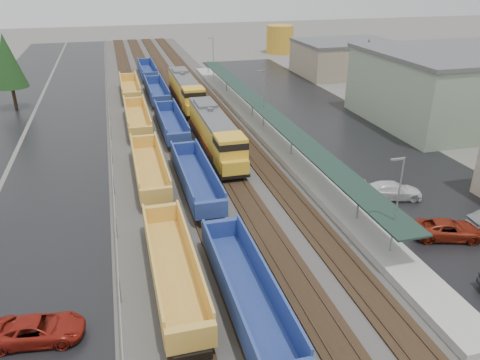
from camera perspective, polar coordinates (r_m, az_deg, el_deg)
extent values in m
cube|color=#302D2B|center=(68.14, -7.49, 7.79)|extent=(20.00, 160.00, 0.08)
cube|color=black|center=(67.62, -12.56, 7.38)|extent=(2.60, 160.00, 0.15)
cube|color=#473326|center=(67.57, -13.18, 7.40)|extent=(0.08, 160.00, 0.07)
cube|color=#473326|center=(67.62, -11.96, 7.53)|extent=(0.08, 160.00, 0.07)
cube|color=black|center=(67.89, -9.17, 7.72)|extent=(2.60, 160.00, 0.15)
cube|color=#473326|center=(67.79, -9.79, 7.75)|extent=(0.08, 160.00, 0.07)
cube|color=#473326|center=(67.93, -8.57, 7.87)|extent=(0.08, 160.00, 0.07)
cube|color=black|center=(68.38, -5.82, 8.03)|extent=(2.60, 160.00, 0.15)
cube|color=#473326|center=(68.25, -6.42, 8.06)|extent=(0.08, 160.00, 0.07)
cube|color=#473326|center=(68.47, -5.22, 8.17)|extent=(0.08, 160.00, 0.07)
cube|color=black|center=(69.11, -2.52, 8.31)|extent=(2.60, 160.00, 0.15)
cube|color=#473326|center=(68.93, -3.11, 8.35)|extent=(0.08, 160.00, 0.07)
cube|color=#473326|center=(69.23, -1.93, 8.44)|extent=(0.08, 160.00, 0.07)
cube|color=black|center=(67.93, -20.16, 6.40)|extent=(10.00, 160.00, 0.02)
cube|color=black|center=(64.27, 10.98, 6.49)|extent=(16.00, 100.00, 0.02)
cube|color=#9E9B93|center=(60.71, 2.84, 6.19)|extent=(3.00, 80.00, 0.70)
cylinder|color=gray|center=(38.93, 14.21, -3.00)|extent=(0.16, 0.16, 2.40)
cylinder|color=gray|center=(51.32, 6.30, 4.42)|extent=(0.16, 0.16, 2.40)
cylinder|color=gray|center=(64.83, 1.51, 8.83)|extent=(0.16, 0.16, 2.40)
cylinder|color=gray|center=(78.88, -1.67, 11.67)|extent=(0.16, 0.16, 2.40)
cylinder|color=gray|center=(93.22, -3.91, 13.62)|extent=(0.16, 0.16, 2.40)
cube|color=#182C25|center=(59.88, 2.90, 8.78)|extent=(2.60, 65.00, 0.15)
cylinder|color=gray|center=(34.26, 18.50, -3.56)|extent=(0.12, 0.12, 8.00)
cube|color=gray|center=(32.42, 18.67, 2.42)|extent=(1.00, 0.15, 0.12)
cylinder|color=gray|center=(59.67, 2.92, 9.52)|extent=(0.12, 0.12, 8.00)
cube|color=gray|center=(58.64, 2.52, 13.17)|extent=(1.00, 0.15, 0.12)
cylinder|color=gray|center=(88.02, -3.27, 14.38)|extent=(0.12, 0.12, 8.00)
cube|color=gray|center=(87.33, -3.67, 16.88)|extent=(1.00, 0.15, 0.12)
cylinder|color=gray|center=(30.87, -14.41, -12.95)|extent=(0.08, 0.08, 2.00)
cylinder|color=gray|center=(37.60, -14.84, -5.68)|extent=(0.08, 0.08, 2.00)
cylinder|color=gray|center=(44.75, -15.13, -0.67)|extent=(0.08, 0.08, 2.00)
cylinder|color=gray|center=(52.14, -15.34, 2.94)|extent=(0.08, 0.08, 2.00)
cylinder|color=gray|center=(59.69, -15.49, 5.65)|extent=(0.08, 0.08, 2.00)
cylinder|color=gray|center=(67.35, -15.61, 7.74)|extent=(0.08, 0.08, 2.00)
cylinder|color=gray|center=(75.08, -15.71, 9.41)|extent=(0.08, 0.08, 2.00)
cylinder|color=gray|center=(82.86, -15.79, 10.76)|extent=(0.08, 0.08, 2.00)
cylinder|color=gray|center=(90.67, -15.86, 11.88)|extent=(0.08, 0.08, 2.00)
cylinder|color=gray|center=(98.52, -15.92, 12.82)|extent=(0.08, 0.08, 2.00)
cylinder|color=gray|center=(106.39, -15.96, 13.63)|extent=(0.08, 0.08, 2.00)
cylinder|color=gray|center=(114.28, -16.01, 14.32)|extent=(0.08, 0.08, 2.00)
cylinder|color=gray|center=(122.18, -16.04, 14.92)|extent=(0.08, 0.08, 2.00)
cylinder|color=gray|center=(130.10, -16.08, 15.45)|extent=(0.08, 0.08, 2.00)
cylinder|color=gray|center=(138.02, -16.11, 15.92)|extent=(0.08, 0.08, 2.00)
cube|color=gray|center=(67.08, -15.71, 8.56)|extent=(0.05, 160.00, 0.05)
cube|color=gray|center=(73.19, 27.21, 10.10)|extent=(30.00, 20.00, 9.00)
cube|color=gray|center=(97.13, 12.71, 14.20)|extent=(18.00, 14.00, 6.00)
cube|color=#59595B|center=(96.64, 12.89, 16.09)|extent=(18.36, 14.28, 0.50)
ellipsoid|color=#4D604B|center=(206.83, -22.15, 17.42)|extent=(154.00, 110.00, 19.80)
ellipsoid|color=#4D604B|center=(221.04, -2.60, 19.42)|extent=(196.00, 140.00, 25.20)
ellipsoid|color=#4D604B|center=(254.83, 13.35, 19.51)|extent=(168.00, 120.00, 21.60)
cylinder|color=#332316|center=(78.22, -25.79, 8.97)|extent=(0.50, 0.50, 3.30)
cone|color=black|center=(77.16, -26.54, 12.88)|extent=(4.84, 4.84, 7.70)
cylinder|color=#332316|center=(74.78, 14.75, 9.85)|extent=(0.50, 0.50, 3.00)
cone|color=black|center=(73.74, 15.17, 13.61)|extent=(4.40, 4.40, 7.00)
cube|color=black|center=(54.14, -3.11, 4.42)|extent=(2.91, 19.40, 0.39)
cube|color=orange|center=(54.50, -3.37, 6.38)|extent=(2.72, 15.52, 2.91)
cube|color=orange|center=(46.58, -1.17, 3.47)|extent=(2.91, 3.10, 3.30)
cube|color=black|center=(46.24, -1.18, 4.59)|extent=(2.96, 3.15, 0.68)
cube|color=orange|center=(45.38, -0.62, 1.57)|extent=(2.72, 0.97, 1.36)
cube|color=#59595B|center=(54.04, -3.41, 7.94)|extent=(2.76, 15.52, 0.34)
cube|color=maroon|center=(54.62, -4.76, 5.09)|extent=(0.04, 15.52, 0.34)
cube|color=maroon|center=(55.15, -1.94, 5.35)|extent=(0.04, 15.52, 0.34)
cube|color=black|center=(54.27, -3.11, 4.03)|extent=(2.13, 5.82, 0.58)
cube|color=black|center=(48.08, -1.38, 1.42)|extent=(2.33, 3.88, 0.48)
cube|color=black|center=(60.53, -4.49, 6.28)|extent=(2.33, 3.88, 0.48)
cylinder|color=#59595B|center=(54.87, -3.64, 8.51)|extent=(0.68, 0.68, 0.48)
cube|color=#59595B|center=(57.63, -4.24, 9.23)|extent=(2.33, 3.88, 0.48)
cube|color=black|center=(73.91, -6.65, 9.79)|extent=(2.91, 19.40, 0.39)
cube|color=orange|center=(74.45, -6.83, 11.19)|extent=(2.72, 15.52, 2.91)
cube|color=orange|center=(66.21, -5.67, 9.75)|extent=(2.91, 3.10, 3.30)
cube|color=black|center=(65.97, -5.71, 10.57)|extent=(2.96, 3.15, 0.68)
cube|color=orange|center=(64.80, -5.37, 8.55)|extent=(2.72, 0.97, 1.36)
cube|color=#59595B|center=(74.11, -6.89, 12.36)|extent=(2.76, 15.52, 0.34)
cube|color=maroon|center=(74.54, -7.85, 10.23)|extent=(0.04, 15.52, 0.34)
cube|color=maroon|center=(74.92, -5.73, 10.41)|extent=(0.04, 15.52, 0.34)
cube|color=black|center=(74.01, -6.63, 9.50)|extent=(2.13, 5.82, 0.58)
cube|color=black|center=(67.52, -5.71, 8.16)|extent=(2.33, 3.88, 0.48)
cube|color=black|center=(80.50, -7.42, 10.75)|extent=(2.33, 3.88, 0.48)
cylinder|color=#59595B|center=(74.99, -7.02, 12.72)|extent=(0.68, 0.68, 0.48)
cube|color=#59595B|center=(77.82, -7.35, 13.10)|extent=(2.33, 3.88, 0.48)
cube|color=gold|center=(31.98, -8.10, -11.12)|extent=(2.76, 13.66, 0.27)
cube|color=gold|center=(31.36, -10.64, -10.00)|extent=(0.16, 13.66, 1.91)
cube|color=gold|center=(31.56, -5.79, -9.40)|extent=(0.16, 13.66, 1.91)
cube|color=gold|center=(26.06, -5.99, -18.59)|extent=(2.76, 0.53, 1.49)
cube|color=gold|center=(37.56, -9.62, -4.09)|extent=(2.76, 0.53, 1.49)
cube|color=black|center=(27.33, -6.16, -19.18)|extent=(2.12, 2.34, 0.53)
cube|color=black|center=(37.43, -9.38, -6.05)|extent=(2.12, 2.34, 0.53)
cube|color=gold|center=(47.19, -10.96, 0.94)|extent=(2.76, 13.66, 0.27)
cube|color=gold|center=(46.77, -12.67, 1.84)|extent=(0.16, 13.66, 1.91)
cube|color=gold|center=(46.91, -9.44, 2.19)|extent=(0.16, 13.66, 1.91)
cube|color=gold|center=(40.49, -10.14, -1.93)|extent=(2.76, 0.53, 1.49)
cube|color=gold|center=(53.48, -11.70, 4.58)|extent=(2.76, 0.53, 1.49)
cube|color=black|center=(41.62, -10.14, -2.80)|extent=(2.12, 2.34, 0.53)
cube|color=black|center=(53.14, -11.55, 3.24)|extent=(2.12, 2.34, 0.53)
cube|color=gold|center=(63.52, -12.38, 6.98)|extent=(2.76, 13.66, 0.27)
cube|color=gold|center=(63.21, -13.67, 7.68)|extent=(0.16, 13.66, 1.91)
cube|color=gold|center=(63.31, -11.25, 7.93)|extent=(0.16, 13.66, 1.91)
cube|color=gold|center=(56.59, -11.97, 5.66)|extent=(2.76, 0.53, 1.49)
cube|color=gold|center=(70.09, -12.83, 9.21)|extent=(2.76, 0.53, 1.49)
cube|color=black|center=(57.63, -11.93, 4.89)|extent=(2.12, 2.34, 0.53)
cube|color=black|center=(69.65, -12.71, 8.21)|extent=(2.12, 2.34, 0.53)
cube|color=gold|center=(80.29, -13.23, 10.53)|extent=(2.76, 13.66, 0.27)
cube|color=gold|center=(80.04, -14.26, 11.09)|extent=(0.16, 13.66, 1.91)
cube|color=gold|center=(80.13, -12.34, 11.29)|extent=(0.16, 13.66, 1.91)
cube|color=gold|center=(73.28, -12.99, 9.84)|extent=(2.76, 0.53, 1.49)
cube|color=gold|center=(87.00, -13.54, 12.05)|extent=(2.76, 0.53, 1.49)
cube|color=black|center=(74.26, -12.94, 9.19)|extent=(2.12, 2.34, 0.53)
cube|color=black|center=(86.49, -13.44, 11.26)|extent=(2.12, 2.34, 0.53)
cube|color=navy|center=(29.72, 0.77, -14.00)|extent=(2.72, 13.86, 0.26)
cube|color=navy|center=(28.88, -1.78, -12.96)|extent=(0.16, 13.86, 1.89)
cube|color=navy|center=(29.46, 3.29, -12.13)|extent=(0.16, 13.86, 1.89)
cube|color=navy|center=(35.03, -2.44, -6.01)|extent=(2.72, 0.52, 1.47)
cube|color=black|center=(34.96, -2.13, -8.08)|extent=(2.10, 2.31, 0.52)
cube|color=navy|center=(44.43, -5.43, -0.24)|extent=(2.72, 13.86, 0.26)
cube|color=navy|center=(43.87, -7.16, 0.69)|extent=(0.16, 13.86, 1.89)
cube|color=navy|center=(44.26, -3.81, 1.06)|extent=(0.16, 13.86, 1.89)
cube|color=navy|center=(37.80, -3.54, -3.60)|extent=(2.72, 0.52, 1.47)
cube|color=navy|center=(50.67, -6.90, 3.78)|extent=(2.72, 0.52, 1.47)
cube|color=black|center=(38.93, -3.73, -4.47)|extent=(2.10, 2.31, 0.52)
cube|color=black|center=(50.38, -6.71, 2.38)|extent=(2.10, 2.31, 0.52)
cube|color=navy|center=(60.66, -8.39, 6.46)|extent=(2.72, 13.86, 0.26)
cube|color=navy|center=(60.25, -9.68, 7.19)|extent=(0.16, 13.86, 1.89)
cube|color=navy|center=(60.53, -7.20, 7.43)|extent=(0.16, 13.86, 1.89)
cube|color=navy|center=(53.70, -7.43, 4.95)|extent=(2.72, 0.52, 1.47)
cube|color=navy|center=(67.26, -9.23, 8.85)|extent=(2.72, 0.52, 1.47)
cube|color=black|center=(54.74, -7.49, 4.16)|extent=(2.10, 2.31, 0.52)
cube|color=black|center=(66.84, -9.10, 7.82)|extent=(2.10, 2.31, 0.52)
cube|color=navy|center=(77.45, -10.11, 10.29)|extent=(2.72, 13.86, 0.26)
cube|color=navy|center=(77.13, -11.15, 10.87)|extent=(0.16, 13.86, 1.89)
cube|color=navy|center=(77.35, -9.18, 11.05)|extent=(0.16, 13.86, 1.89)
cube|color=navy|center=(70.38, -9.55, 9.52)|extent=(2.72, 0.52, 1.47)
cube|color=navy|center=(84.22, -10.66, 11.89)|extent=(2.72, 0.52, 1.47)
cube|color=black|center=(71.35, -9.56, 8.85)|extent=(2.10, 2.31, 0.52)
cube|color=black|center=(83.74, -10.56, 11.09)|extent=(2.10, 2.31, 0.52)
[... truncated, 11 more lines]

